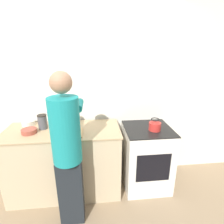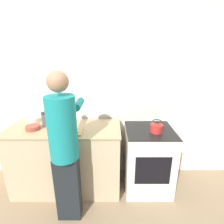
% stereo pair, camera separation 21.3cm
% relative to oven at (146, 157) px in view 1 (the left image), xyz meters
% --- Properties ---
extents(ground_plane, '(12.00, 12.00, 0.00)m').
position_rel_oven_xyz_m(ground_plane, '(-0.77, -0.31, -0.45)').
color(ground_plane, '#997F60').
extents(wall_back, '(8.00, 0.05, 2.60)m').
position_rel_oven_xyz_m(wall_back, '(-0.77, 0.38, 0.85)').
color(wall_back, silver).
rests_on(wall_back, ground_plane).
extents(counter, '(1.48, 0.63, 0.94)m').
position_rel_oven_xyz_m(counter, '(-1.14, -0.01, 0.02)').
color(counter, '#C6B28E').
rests_on(counter, ground_plane).
extents(oven, '(0.63, 0.62, 0.90)m').
position_rel_oven_xyz_m(oven, '(0.00, 0.00, 0.00)').
color(oven, silver).
rests_on(oven, ground_plane).
extents(person, '(0.33, 0.58, 1.72)m').
position_rel_oven_xyz_m(person, '(-1.01, -0.49, 0.50)').
color(person, black).
rests_on(person, ground_plane).
extents(cutting_board, '(0.33, 0.25, 0.02)m').
position_rel_oven_xyz_m(cutting_board, '(-1.04, -0.14, 0.49)').
color(cutting_board, tan).
rests_on(cutting_board, counter).
extents(knife, '(0.21, 0.10, 0.01)m').
position_rel_oven_xyz_m(knife, '(-1.01, -0.14, 0.51)').
color(knife, silver).
rests_on(knife, cutting_board).
extents(kettle, '(0.16, 0.16, 0.16)m').
position_rel_oven_xyz_m(kettle, '(0.06, -0.07, 0.52)').
color(kettle, red).
rests_on(kettle, oven).
extents(bowl_prep, '(0.17, 0.17, 0.07)m').
position_rel_oven_xyz_m(bowl_prep, '(-1.61, 0.20, 0.52)').
color(bowl_prep, silver).
rests_on(bowl_prep, counter).
extents(bowl_mixing, '(0.18, 0.18, 0.05)m').
position_rel_oven_xyz_m(bowl_mixing, '(-1.52, -0.06, 0.51)').
color(bowl_mixing, '#9E4738').
rests_on(bowl_mixing, counter).
extents(canister_jar, '(0.12, 0.12, 0.19)m').
position_rel_oven_xyz_m(canister_jar, '(-1.39, 0.06, 0.58)').
color(canister_jar, '#4C4C51').
rests_on(canister_jar, counter).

